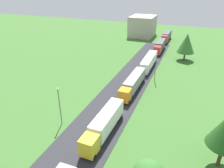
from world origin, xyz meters
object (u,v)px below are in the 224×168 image
Objects in this scene: truck_fourth at (149,61)px; tree_birch at (187,43)px; lamppost_third at (156,66)px; distant_building at (143,26)px; truck_second at (104,124)px; lamppost_second at (60,104)px; truck_fifth at (160,46)px; truck_third at (133,83)px; truck_sixth at (166,36)px.

truck_fourth is 15.64m from tree_birch.
truck_fourth is at bearing 112.82° from lamppost_third.
truck_fourth is at bearing -130.05° from tree_birch.
truck_fourth is 1.05× the size of distant_building.
lamppost_second reaches higher than truck_second.
truck_second is 52.45m from truck_fifth.
lamppost_third reaches higher than truck_third.
truck_fifth reaches higher than truck_fourth.
truck_sixth is at bearing 89.97° from truck_fifth.
lamppost_third is at bearing -85.45° from truck_sixth.
lamppost_third is 0.83× the size of tree_birch.
lamppost_third reaches higher than truck_fifth.
tree_birch is at bearing 77.64° from truck_second.
truck_fifth is at bearing -90.03° from truck_sixth.
truck_third is at bearing 90.03° from truck_second.
lamppost_second is 0.58× the size of distant_building.
truck_fourth is at bearing -72.99° from distant_building.
tree_birch reaches higher than lamppost_third.
truck_third is 51.51m from truck_sixth.
truck_second is at bearing -80.73° from distant_building.
tree_birch is (9.77, 11.63, 3.71)m from truck_fourth.
truck_third is 1.91× the size of lamppost_second.
lamppost_second is (-9.00, -34.26, 2.13)m from truck_fourth.
truck_second is 1.47× the size of tree_birch.
lamppost_second is 1.02× the size of lamppost_third.
truck_sixth is at bearing 112.27° from tree_birch.
truck_second is at bearing -102.36° from tree_birch.
tree_birch is at bearing -67.73° from truck_sixth.
truck_second is 0.91× the size of truck_third.
lamppost_second reaches higher than truck_sixth.
distant_building is at bearing 107.01° from truck_fourth.
truck_fourth is 35.24m from truck_sixth.
distant_building is (-12.54, 5.41, 2.53)m from truck_sixth.
truck_sixth is at bearing 94.55° from lamppost_third.
distant_building is (-16.03, 49.18, 0.52)m from lamppost_third.
lamppost_second reaches higher than truck_third.
truck_fifth is 0.97× the size of truck_sixth.
distant_building reaches higher than truck_second.
lamppost_third is at bearing 63.64° from truck_third.
lamppost_second is (-9.10, -52.64, 2.10)m from truck_fifth.
truck_sixth is at bearing 89.61° from truck_third.
lamppost_second reaches higher than lamppost_third.
lamppost_third is (12.59, 25.73, -0.08)m from lamppost_second.
truck_sixth is 1.78× the size of lamppost_third.
lamppost_third is 21.15m from tree_birch.
distant_building is at bearing 156.65° from truck_sixth.
distant_building is at bearing 102.09° from truck_third.
truck_fifth is at bearing -60.62° from distant_building.
tree_birch reaches higher than truck_third.
truck_sixth is at bearing -23.35° from distant_building.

